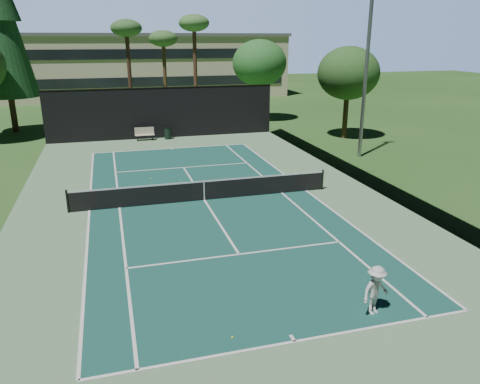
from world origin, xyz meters
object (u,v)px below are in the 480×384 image
object	(u,v)px
tennis_ball_c	(181,181)
trash_bin	(168,133)
tennis_ball_d	(151,179)
tennis_ball_a	(232,337)
tennis_net	(204,190)
player	(376,290)
tennis_ball_b	(175,196)
park_bench	(145,134)

from	to	relation	value
tennis_ball_c	trash_bin	bearing A→B (deg)	85.99
tennis_ball_d	tennis_ball_a	bearing A→B (deg)	-87.66
tennis_net	tennis_ball_a	bearing A→B (deg)	-97.84
tennis_net	player	distance (m)	11.56
tennis_ball_a	tennis_ball_d	size ratio (longest dim) A/B	0.86
tennis_ball_b	tennis_ball_d	world-z (taller)	same
player	tennis_ball_b	distance (m)	12.82
tennis_ball_c	tennis_ball_a	bearing A→B (deg)	-93.60
tennis_ball_a	tennis_ball_c	distance (m)	14.84
player	trash_bin	distance (m)	26.73
tennis_ball_c	tennis_ball_d	size ratio (longest dim) A/B	0.80
tennis_net	tennis_ball_b	xyz separation A→B (m)	(-1.35, 0.90, -0.52)
tennis_ball_b	tennis_ball_c	world-z (taller)	tennis_ball_b
tennis_net	tennis_ball_c	bearing A→B (deg)	99.96
park_bench	tennis_ball_b	bearing A→B (deg)	-88.98
player	park_bench	distance (m)	26.98
player	tennis_ball_a	size ratio (longest dim) A/B	22.91
tennis_net	park_bench	world-z (taller)	tennis_net
player	tennis_ball_a	world-z (taller)	player
tennis_net	player	bearing A→B (deg)	-76.19
tennis_ball_a	park_bench	distance (m)	26.68
tennis_ball_d	park_bench	xyz separation A→B (m)	(0.59, 10.96, 0.51)
player	trash_bin	world-z (taller)	player
tennis_net	park_bench	bearing A→B (deg)	95.94
park_bench	trash_bin	world-z (taller)	park_bench
player	tennis_ball_a	bearing A→B (deg)	162.29
player	tennis_ball_b	xyz separation A→B (m)	(-4.10, 12.13, -0.72)
player	tennis_ball_a	xyz separation A→B (m)	(-4.31, -0.05, -0.72)
tennis_ball_b	tennis_ball_d	size ratio (longest dim) A/B	0.99
tennis_ball_b	tennis_ball_c	size ratio (longest dim) A/B	1.24
tennis_ball_d	player	bearing A→B (deg)	-72.46
tennis_ball_c	tennis_ball_b	bearing A→B (deg)	-105.39
tennis_ball_c	park_bench	bearing A→B (deg)	94.73
tennis_net	tennis_ball_a	xyz separation A→B (m)	(-1.55, -11.27, -0.52)
tennis_ball_b	tennis_ball_d	distance (m)	3.64
tennis_ball_c	trash_bin	size ratio (longest dim) A/B	0.06
tennis_ball_a	player	bearing A→B (deg)	0.64
tennis_net	tennis_ball_b	distance (m)	1.70
tennis_net	tennis_ball_c	distance (m)	3.63
tennis_ball_d	tennis_ball_b	bearing A→B (deg)	-76.56
player	tennis_ball_d	bearing A→B (deg)	89.18
player	park_bench	xyz separation A→B (m)	(-4.36, 26.63, -0.21)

